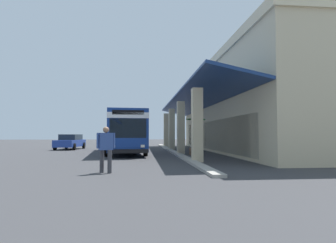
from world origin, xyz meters
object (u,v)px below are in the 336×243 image
transit_bus (125,130)px  potted_palm (195,145)px  parked_sedan_blue (70,142)px  pedestrian (106,147)px

transit_bus → potted_palm: bearing=59.2°
parked_sedan_blue → potted_palm: potted_palm is taller
transit_bus → pedestrian: 11.96m
pedestrian → potted_palm: (-8.86, 5.21, -0.31)m
pedestrian → parked_sedan_blue: bearing=-162.5°
parked_sedan_blue → potted_palm: (8.84, 10.78, -0.06)m
pedestrian → potted_palm: 10.28m
parked_sedan_blue → pedestrian: (17.70, 5.57, 0.25)m
pedestrian → potted_palm: bearing=149.5°
transit_bus → pedestrian: bearing=-0.2°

